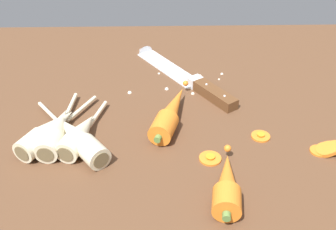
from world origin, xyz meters
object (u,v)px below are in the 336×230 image
object	(u,v)px
carrot_slice_stray_mid	(261,135)
parsnip_front	(49,131)
parsnip_mid_right	(78,138)
parsnip_back	(57,131)
whole_carrot	(171,113)
parsnip_mid_left	(80,134)
carrot_slice_stray_near	(210,158)
whole_carrot_second	(227,184)
chefs_knife	(179,73)

from	to	relation	value
carrot_slice_stray_mid	parsnip_front	bearing A→B (deg)	-179.95
parsnip_mid_right	parsnip_back	distance (cm)	4.59
parsnip_front	parsnip_mid_right	size ratio (longest dim) A/B	0.99
whole_carrot	parsnip_back	bearing A→B (deg)	-166.31
parsnip_mid_left	parsnip_mid_right	distance (cm)	1.07
carrot_slice_stray_near	whole_carrot_second	bearing A→B (deg)	-79.48
parsnip_mid_right	parsnip_back	xyz separation A→B (cm)	(-4.08, 2.11, 0.00)
chefs_knife	whole_carrot_second	bearing A→B (deg)	-81.66
chefs_knife	parsnip_back	world-z (taller)	parsnip_back
parsnip_front	whole_carrot	bearing A→B (deg)	13.16
parsnip_mid_right	parsnip_mid_left	bearing A→B (deg)	80.35
chefs_knife	parsnip_front	distance (cm)	33.29
whole_carrot	whole_carrot_second	size ratio (longest dim) A/B	1.27
parsnip_back	carrot_slice_stray_near	bearing A→B (deg)	-12.60
carrot_slice_stray_near	parsnip_back	bearing A→B (deg)	167.40
parsnip_mid_left	carrot_slice_stray_near	world-z (taller)	parsnip_mid_left
parsnip_mid_right	carrot_slice_stray_mid	xyz separation A→B (cm)	(32.23, 2.03, -1.62)
carrot_slice_stray_mid	whole_carrot_second	bearing A→B (deg)	-120.46
whole_carrot_second	parsnip_back	distance (cm)	31.41
whole_carrot_second	parsnip_front	xyz separation A→B (cm)	(-29.40, 13.97, -0.12)
parsnip_mid_left	parsnip_back	bearing A→B (deg)	166.07
whole_carrot	whole_carrot_second	world-z (taller)	same
parsnip_front	parsnip_mid_right	distance (cm)	5.76
parsnip_front	carrot_slice_stray_mid	xyz separation A→B (cm)	(37.64, 0.03, -1.62)
chefs_knife	carrot_slice_stray_near	world-z (taller)	chefs_knife
parsnip_front	parsnip_mid_right	xyz separation A→B (cm)	(5.40, -2.00, -0.00)
chefs_knife	parsnip_front	bearing A→B (deg)	-136.11
carrot_slice_stray_near	parsnip_mid_left	bearing A→B (deg)	167.65
whole_carrot	carrot_slice_stray_near	bearing A→B (deg)	-59.85
chefs_knife	whole_carrot_second	size ratio (longest dim) A/B	1.95
parsnip_mid_left	parsnip_back	size ratio (longest dim) A/B	0.87
whole_carrot	parsnip_mid_left	distance (cm)	17.08
whole_carrot_second	carrot_slice_stray_mid	size ratio (longest dim) A/B	4.64
chefs_knife	carrot_slice_stray_mid	world-z (taller)	chefs_knife
parsnip_mid_right	carrot_slice_stray_mid	distance (cm)	32.34
parsnip_front	parsnip_back	xyz separation A→B (cm)	(1.32, 0.11, 0.00)
parsnip_mid_right	carrot_slice_stray_near	bearing A→B (deg)	-9.66
whole_carrot_second	carrot_slice_stray_mid	world-z (taller)	whole_carrot_second
whole_carrot_second	parsnip_mid_left	distance (cm)	27.15
parsnip_mid_left	whole_carrot	bearing A→B (deg)	20.53
carrot_slice_stray_mid	parsnip_mid_right	bearing A→B (deg)	-176.39
parsnip_mid_left	carrot_slice_stray_mid	distance (cm)	32.11
parsnip_mid_right	carrot_slice_stray_near	xyz separation A→B (cm)	(22.49, -3.83, -1.62)
parsnip_mid_right	parsnip_back	size ratio (longest dim) A/B	0.98
whole_carrot	carrot_slice_stray_near	distance (cm)	12.69
whole_carrot_second	parsnip_mid_right	distance (cm)	26.82
carrot_slice_stray_mid	chefs_knife	bearing A→B (deg)	120.67
parsnip_back	carrot_slice_stray_mid	bearing A→B (deg)	-0.13
parsnip_mid_right	carrot_slice_stray_near	distance (cm)	22.87
whole_carrot_second	carrot_slice_stray_near	xyz separation A→B (cm)	(-1.51, 8.14, -1.74)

